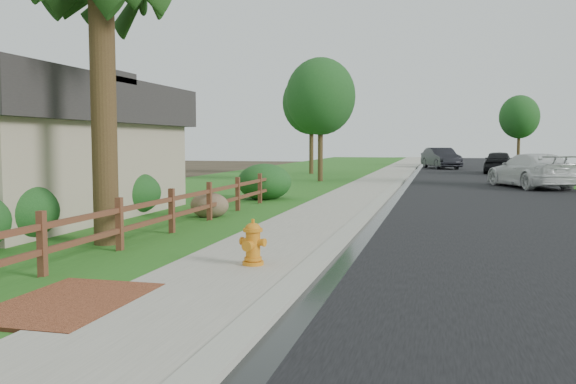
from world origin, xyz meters
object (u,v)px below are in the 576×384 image
(white_suv, at_px, (530,171))
(ranch_fence, at_px, (192,204))
(fire_hydrant, at_px, (253,244))
(dark_car_mid, at_px, (499,162))

(white_suv, bearing_deg, ranch_fence, 38.18)
(fire_hydrant, bearing_deg, dark_car_mid, 78.65)
(white_suv, bearing_deg, fire_hydrant, 50.96)
(fire_hydrant, height_order, dark_car_mid, dark_car_mid)
(ranch_fence, bearing_deg, fire_hydrant, -56.30)
(ranch_fence, relative_size, dark_car_mid, 3.66)
(ranch_fence, xyz_separation_m, white_suv, (10.27, 16.65, 0.22))
(fire_hydrant, xyz_separation_m, dark_car_mid, (7.04, 35.10, 0.35))
(ranch_fence, relative_size, white_suv, 3.01)
(ranch_fence, distance_m, fire_hydrant, 5.45)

